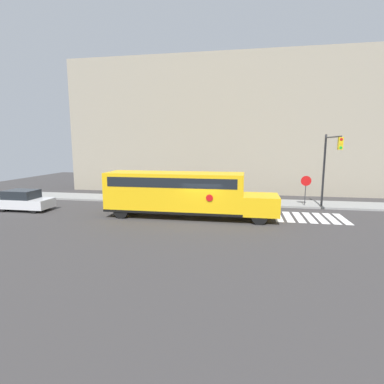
# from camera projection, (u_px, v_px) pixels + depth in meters

# --- Properties ---
(ground_plane) EXTENTS (60.00, 60.00, 0.00)m
(ground_plane) POSITION_uv_depth(u_px,v_px,m) (203.00, 220.00, 19.74)
(ground_plane) COLOR #3A3838
(sidewalk_strip) EXTENTS (44.00, 3.00, 0.15)m
(sidewalk_strip) POSITION_uv_depth(u_px,v_px,m) (214.00, 201.00, 26.05)
(sidewalk_strip) COLOR gray
(sidewalk_strip) RESTS_ON ground
(building_backdrop) EXTENTS (32.00, 4.00, 13.75)m
(building_backdrop) POSITION_uv_depth(u_px,v_px,m) (221.00, 126.00, 31.30)
(building_backdrop) COLOR #9E937F
(building_backdrop) RESTS_ON ground
(crosswalk_stripes) EXTENTS (4.70, 3.20, 0.01)m
(crosswalk_stripes) POSITION_uv_depth(u_px,v_px,m) (309.00, 218.00, 20.45)
(crosswalk_stripes) COLOR white
(crosswalk_stripes) RESTS_ON ground
(school_bus) EXTENTS (11.58, 2.57, 3.06)m
(school_bus) POSITION_uv_depth(u_px,v_px,m) (181.00, 192.00, 20.37)
(school_bus) COLOR yellow
(school_bus) RESTS_ON ground
(parked_car) EXTENTS (4.02, 1.78, 1.55)m
(parked_car) POSITION_uv_depth(u_px,v_px,m) (24.00, 200.00, 22.61)
(parked_car) COLOR silver
(parked_car) RESTS_ON ground
(stop_sign) EXTENTS (0.79, 0.10, 2.51)m
(stop_sign) POSITION_uv_depth(u_px,v_px,m) (306.00, 186.00, 23.59)
(stop_sign) COLOR #38383A
(stop_sign) RESTS_ON ground
(traffic_light) EXTENTS (0.28, 3.93, 5.71)m
(traffic_light) POSITION_uv_depth(u_px,v_px,m) (329.00, 160.00, 21.69)
(traffic_light) COLOR #38383A
(traffic_light) RESTS_ON ground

